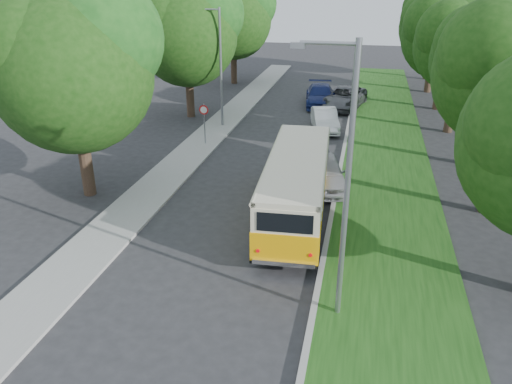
% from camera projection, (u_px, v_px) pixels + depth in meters
% --- Properties ---
extents(ground, '(120.00, 120.00, 0.00)m').
position_uv_depth(ground, '(222.00, 256.00, 18.02)').
color(ground, '#28282B').
rests_on(ground, ground).
extents(curb, '(0.20, 70.00, 0.15)m').
position_uv_depth(curb, '(333.00, 206.00, 21.74)').
color(curb, gray).
rests_on(curb, ground).
extents(grass_verge, '(4.50, 70.00, 0.13)m').
position_uv_depth(grass_verge, '(389.00, 211.00, 21.27)').
color(grass_verge, '#184412').
rests_on(grass_verge, ground).
extents(sidewalk, '(2.20, 70.00, 0.12)m').
position_uv_depth(sidewalk, '(153.00, 190.00, 23.41)').
color(sidewalk, gray).
rests_on(sidewalk, ground).
extents(treeline, '(24.27, 41.91, 9.46)m').
position_uv_depth(treeline, '(348.00, 33.00, 31.08)').
color(treeline, '#332319').
rests_on(treeline, ground).
extents(lamppost_near, '(1.71, 0.16, 8.00)m').
position_uv_depth(lamppost_near, '(344.00, 180.00, 13.19)').
color(lamppost_near, gray).
rests_on(lamppost_near, ground).
extents(lamppost_far, '(1.71, 0.16, 7.50)m').
position_uv_depth(lamppost_far, '(219.00, 64.00, 31.59)').
color(lamppost_far, gray).
rests_on(lamppost_far, ground).
extents(warning_sign, '(0.56, 0.10, 2.50)m').
position_uv_depth(warning_sign, '(204.00, 117.00, 28.92)').
color(warning_sign, gray).
rests_on(warning_sign, ground).
extents(vintage_bus, '(2.90, 9.35, 2.74)m').
position_uv_depth(vintage_bus, '(296.00, 188.00, 20.31)').
color(vintage_bus, '#FFAD08').
rests_on(vintage_bus, ground).
extents(car_silver, '(2.79, 4.76, 1.52)m').
position_uv_depth(car_silver, '(324.00, 172.00, 23.60)').
color(car_silver, '#AAABAF').
rests_on(car_silver, ground).
extents(car_white, '(2.32, 4.43, 1.39)m').
position_uv_depth(car_white, '(325.00, 120.00, 32.22)').
color(car_white, white).
rests_on(car_white, ground).
extents(car_blue, '(2.78, 5.53, 1.54)m').
position_uv_depth(car_blue, '(320.00, 96.00, 38.21)').
color(car_blue, navy).
rests_on(car_blue, ground).
extents(car_grey, '(3.51, 5.89, 1.53)m').
position_uv_depth(car_grey, '(345.00, 98.00, 37.58)').
color(car_grey, '#525459').
rests_on(car_grey, ground).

